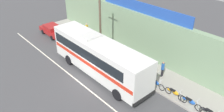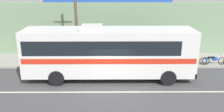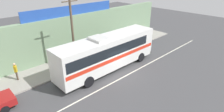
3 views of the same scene
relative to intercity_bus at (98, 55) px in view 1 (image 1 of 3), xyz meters
name	(u,v)px [view 1 (image 1 of 3)]	position (x,y,z in m)	size (l,w,h in m)	color
ground_plane	(88,80)	(0.20, -1.42, -2.07)	(70.00, 70.00, 0.00)	#444447
sidewalk_slab	(127,60)	(0.20, 3.78, -2.00)	(30.00, 3.60, 0.14)	gray
storefront_facade	(142,35)	(0.20, 5.93, 0.33)	(30.00, 0.70, 4.80)	gray
storefront_billboard	(142,8)	(-0.03, 5.93, 3.28)	(11.54, 0.12, 1.10)	#234CAD
road_center_stripe	(81,84)	(0.20, -2.22, -2.06)	(30.00, 0.14, 0.01)	silver
intercity_bus	(98,55)	(0.00, 0.00, 0.00)	(11.54, 2.68, 3.78)	silver
parked_car	(53,30)	(-11.04, 1.10, -1.33)	(4.31, 1.86, 1.37)	maroon
utility_pole	(100,23)	(-2.41, 2.30, 1.91)	(1.60, 0.22, 7.40)	brown
motorcycle_black	(155,83)	(5.10, 2.33, -1.50)	(1.93, 0.56, 0.94)	black
motorcycle_red	(191,102)	(8.52, 2.42, -1.50)	(1.93, 0.56, 0.94)	black
motorcycle_blue	(174,93)	(7.02, 2.42, -1.50)	(1.90, 0.56, 0.94)	black
pedestrian_by_curb	(128,54)	(0.58, 3.49, -0.98)	(0.30, 0.48, 1.63)	navy
pedestrian_near_shop	(163,68)	(4.52, 4.07, -0.99)	(0.30, 0.48, 1.62)	black
pedestrian_far_left	(87,29)	(-7.60, 4.17, -0.92)	(0.30, 0.48, 1.72)	brown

